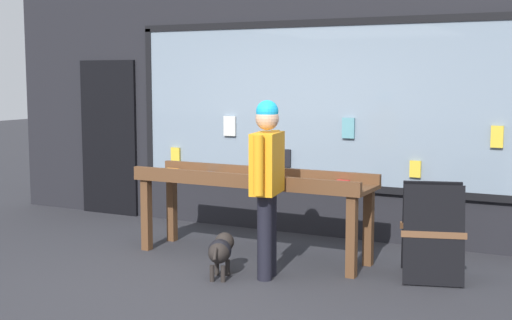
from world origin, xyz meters
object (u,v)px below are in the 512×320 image
person_browsing (267,175)px  sandwich_board_sign (432,230)px  small_dog (221,250)px  display_table_main (252,187)px

person_browsing → sandwich_board_sign: size_ratio=1.86×
small_dog → sandwich_board_sign: sandwich_board_sign is taller
person_browsing → small_dog: (-0.39, -0.19, -0.71)m
display_table_main → small_dog: display_table_main is taller
person_browsing → sandwich_board_sign: person_browsing is taller
sandwich_board_sign → small_dog: bearing=-170.6°
person_browsing → sandwich_board_sign: (1.38, 0.69, -0.52)m
person_browsing → sandwich_board_sign: 1.63m
small_dog → sandwich_board_sign: (1.78, 0.88, 0.19)m
small_dog → display_table_main: bearing=-12.2°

